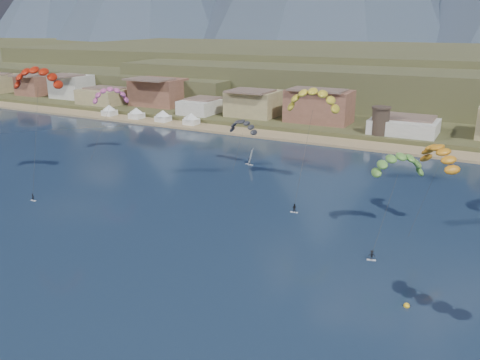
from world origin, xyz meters
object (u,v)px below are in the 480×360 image
object	(u,v)px
watchtower	(380,121)
kitesurfer_red	(37,74)
kitesurfer_yellow	(313,97)
windsurfer	(250,160)
kitesurfer_green	(399,162)
buoy	(407,306)

from	to	relation	value
watchtower	kitesurfer_red	distance (m)	97.26
kitesurfer_yellow	windsurfer	world-z (taller)	kitesurfer_yellow
kitesurfer_red	kitesurfer_green	bearing A→B (deg)	5.87
kitesurfer_green	buoy	distance (m)	26.38
kitesurfer_green	windsurfer	size ratio (longest dim) A/B	4.10
kitesurfer_green	watchtower	bearing A→B (deg)	104.64
windsurfer	buoy	world-z (taller)	windsurfer
watchtower	kitesurfer_red	bearing A→B (deg)	-125.55
watchtower	kitesurfer_green	world-z (taller)	kitesurfer_green
kitesurfer_yellow	buoy	xyz separation A→B (m)	(27.42, -38.08, -20.32)
kitesurfer_red	kitesurfer_green	world-z (taller)	kitesurfer_red
kitesurfer_red	windsurfer	size ratio (longest dim) A/B	6.63
buoy	watchtower	bearing A→B (deg)	105.05
buoy	kitesurfer_red	bearing A→B (deg)	169.86
kitesurfer_green	buoy	world-z (taller)	kitesurfer_green
kitesurfer_red	kitesurfer_yellow	world-z (taller)	kitesurfer_red
watchtower	windsurfer	bearing A→B (deg)	-119.10
kitesurfer_red	kitesurfer_green	size ratio (longest dim) A/B	1.62
kitesurfer_green	windsurfer	distance (m)	51.72
watchtower	kitesurfer_green	size ratio (longest dim) A/B	0.51
windsurfer	kitesurfer_green	bearing A→B (deg)	-34.30
watchtower	windsurfer	xyz separation A→B (m)	(-23.25, -41.78, -5.05)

